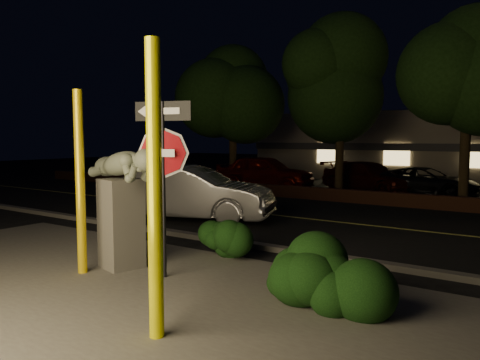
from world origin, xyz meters
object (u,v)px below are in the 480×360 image
at_px(parked_car_darkred, 369,177).
at_px(yellow_pole_left, 80,183).
at_px(yellow_pole_right, 155,192).
at_px(parked_car_red, 265,172).
at_px(silver_sedan, 191,193).
at_px(parked_car_dark, 426,182).
at_px(sculpture, 122,195).
at_px(signpost, 163,154).

bearing_deg(parked_car_darkred, yellow_pole_left, -158.59).
relative_size(yellow_pole_right, parked_car_red, 0.75).
xyz_separation_m(yellow_pole_left, parked_car_red, (-4.86, 14.31, -0.84)).
relative_size(silver_sedan, parked_car_darkred, 1.05).
xyz_separation_m(yellow_pole_right, parked_car_red, (-7.97, 15.55, -1.00)).
height_order(yellow_pole_left, parked_car_red, yellow_pole_left).
bearing_deg(yellow_pole_left, parked_car_dark, 81.16).
relative_size(yellow_pole_right, parked_car_darkred, 0.77).
xyz_separation_m(yellow_pole_left, parked_car_darkred, (-0.10, 15.69, -0.98)).
distance_m(silver_sedan, parked_car_red, 9.34).
bearing_deg(yellow_pole_left, parked_car_darkred, 90.36).
bearing_deg(yellow_pole_right, yellow_pole_left, 158.25).
distance_m(sculpture, silver_sedan, 5.36).
height_order(yellow_pole_right, silver_sedan, yellow_pole_right).
relative_size(yellow_pole_left, signpost, 1.07).
bearing_deg(yellow_pole_left, signpost, 24.58).
relative_size(sculpture, parked_car_darkred, 0.48).
distance_m(parked_car_red, parked_car_darkred, 4.96).
bearing_deg(parked_car_darkred, parked_car_red, 127.24).
xyz_separation_m(yellow_pole_left, yellow_pole_right, (3.11, -1.24, 0.16)).
height_order(parked_car_darkred, parked_car_dark, parked_car_darkred).
distance_m(yellow_pole_right, silver_sedan, 8.46).
xyz_separation_m(parked_car_red, parked_car_darkred, (4.76, 1.38, -0.14)).
xyz_separation_m(parked_car_darkred, parked_car_dark, (2.52, -0.11, -0.07)).
relative_size(yellow_pole_right, silver_sedan, 0.73).
bearing_deg(parked_car_darkred, parked_car_dark, -71.40).
height_order(signpost, sculpture, signpost).
xyz_separation_m(yellow_pole_left, signpost, (1.43, 0.66, 0.54)).
height_order(yellow_pole_left, signpost, yellow_pole_left).
distance_m(yellow_pole_left, sculpture, 0.78).
height_order(yellow_pole_right, sculpture, yellow_pole_right).
distance_m(yellow_pole_right, signpost, 2.56).
bearing_deg(parked_car_dark, yellow_pole_right, -173.63).
relative_size(sculpture, parked_car_red, 0.47).
relative_size(signpost, parked_car_darkred, 0.65).
height_order(yellow_pole_left, silver_sedan, yellow_pole_left).
bearing_deg(yellow_pole_left, yellow_pole_right, -21.75).
height_order(silver_sedan, parked_car_red, parked_car_red).
distance_m(sculpture, parked_car_darkred, 15.07).
xyz_separation_m(sculpture, parked_car_dark, (2.06, 14.94, -0.80)).
relative_size(signpost, parked_car_red, 0.64).
relative_size(parked_car_red, parked_car_dark, 1.09).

